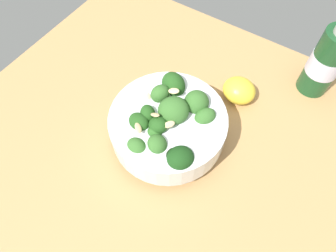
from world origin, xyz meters
The scene contains 4 objects.
ground_plane centered at (0.00, 0.00, -1.90)cm, with size 71.08×71.08×3.79cm, color tan.
bowl_of_broccoli centered at (-3.25, 1.38, 4.51)cm, with size 19.14×19.14×10.19cm.
lemon_wedge centered at (-17.75, 7.60, 2.21)cm, with size 6.14×5.56×4.42cm, color yellow.
bottle_tall centered at (-28.01, 18.60, 6.90)cm, with size 5.80×5.80×14.78cm.
Camera 1 is at (18.91, 15.52, 47.35)cm, focal length 32.78 mm.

